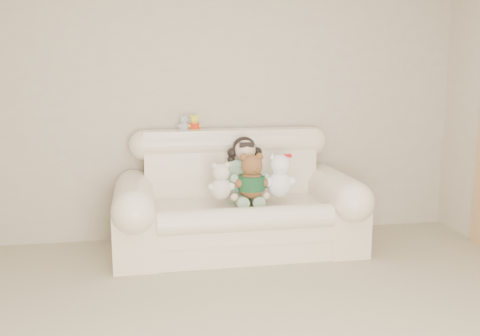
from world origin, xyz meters
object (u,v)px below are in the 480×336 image
at_px(sofa, 238,193).
at_px(seated_child, 245,169).
at_px(brown_teddy, 252,172).
at_px(white_cat, 280,171).
at_px(cream_teddy, 221,177).

bearing_deg(sofa, seated_child, 46.04).
bearing_deg(seated_child, sofa, -124.77).
distance_m(seated_child, brown_teddy, 0.22).
height_order(sofa, white_cat, sofa).
height_order(white_cat, cream_teddy, white_cat).
bearing_deg(white_cat, brown_teddy, 164.48).
bearing_deg(white_cat, sofa, 141.71).
bearing_deg(sofa, white_cat, -20.08).
bearing_deg(cream_teddy, sofa, 17.69).
xyz_separation_m(brown_teddy, cream_teddy, (-0.26, 0.00, -0.04)).
bearing_deg(brown_teddy, white_cat, 20.50).
xyz_separation_m(white_cat, cream_teddy, (-0.50, -0.01, -0.04)).
bearing_deg(cream_teddy, white_cat, -19.64).
height_order(seated_child, white_cat, seated_child).
distance_m(seated_child, white_cat, 0.33).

